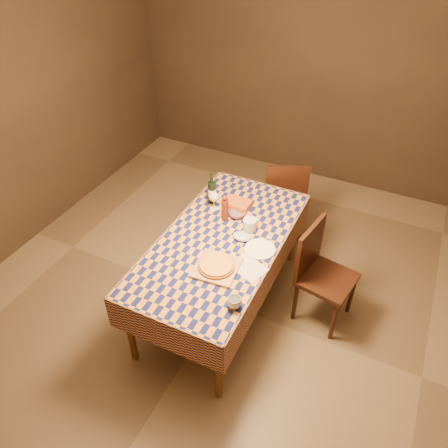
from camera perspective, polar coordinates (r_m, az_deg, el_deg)
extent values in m
plane|color=brown|center=(4.09, -0.31, -10.23)|extent=(5.00, 5.00, 0.00)
cube|color=#34271D|center=(5.33, 12.22, 19.07)|extent=(4.50, 0.10, 2.70)
cylinder|color=brown|center=(3.51, -12.25, -13.22)|extent=(0.06, 0.06, 0.75)
cylinder|color=brown|center=(3.24, -0.75, -18.16)|extent=(0.06, 0.06, 0.75)
cylinder|color=brown|center=(4.50, -0.04, 1.78)|extent=(0.06, 0.06, 0.75)
cylinder|color=brown|center=(4.30, 9.13, -0.91)|extent=(0.06, 0.06, 0.75)
cube|color=brown|center=(3.56, -0.35, -2.45)|extent=(0.90, 1.80, 0.03)
cube|color=brown|center=(3.55, -0.35, -2.21)|extent=(0.92, 1.82, 0.02)
cube|color=brown|center=(3.12, -7.97, -14.19)|extent=(0.94, 0.01, 0.30)
cube|color=brown|center=(4.30, 5.03, 3.65)|extent=(0.94, 0.01, 0.30)
cube|color=brown|center=(3.82, -6.62, -1.77)|extent=(0.01, 1.84, 0.30)
cube|color=brown|center=(3.52, 6.51, -6.08)|extent=(0.01, 1.84, 0.30)
cube|color=#B17F53|center=(3.30, -1.00, -5.71)|extent=(0.35, 0.35, 0.02)
cylinder|color=#8F4917|center=(3.29, -1.00, -5.49)|extent=(0.28, 0.28, 0.02)
cylinder|color=orange|center=(3.28, -1.01, -5.31)|extent=(0.25, 0.25, 0.01)
cylinder|color=#4E1C12|center=(3.69, 0.12, 1.85)|extent=(0.07, 0.07, 0.20)
sphere|color=#4E1C12|center=(3.61, 0.12, 3.42)|extent=(0.05, 0.05, 0.05)
imported|color=#674A56|center=(3.77, 1.72, 1.31)|extent=(0.18, 0.18, 0.05)
cylinder|color=silver|center=(3.87, -1.30, 2.05)|extent=(0.07, 0.07, 0.01)
cylinder|color=silver|center=(3.84, -1.31, 2.56)|extent=(0.01, 0.01, 0.08)
sphere|color=silver|center=(3.80, -1.33, 3.56)|extent=(0.09, 0.09, 0.09)
ellipsoid|color=#3D0711|center=(3.80, -1.33, 3.44)|extent=(0.06, 0.06, 0.03)
cylinder|color=black|center=(3.89, -1.58, 4.15)|extent=(0.09, 0.09, 0.21)
cylinder|color=black|center=(3.81, -1.62, 5.96)|extent=(0.03, 0.03, 0.09)
cylinder|color=beige|center=(3.89, -1.58, 4.15)|extent=(0.10, 0.10, 0.08)
cylinder|color=silver|center=(3.63, 3.39, -0.02)|extent=(0.13, 0.13, 0.10)
cube|color=#B55017|center=(3.88, 1.80, 2.61)|extent=(0.23, 0.17, 0.06)
cylinder|color=white|center=(3.46, 4.72, -3.30)|extent=(0.29, 0.29, 0.01)
imported|color=silver|center=(3.03, 1.37, -10.19)|extent=(0.13, 0.13, 0.08)
cube|color=silver|center=(3.32, 3.13, -5.67)|extent=(0.31, 0.28, 0.00)
ellipsoid|color=#A5BAD4|center=(3.55, 2.36, -1.63)|extent=(0.18, 0.16, 0.04)
cube|color=black|center=(4.63, 7.74, 3.71)|extent=(0.55, 0.55, 0.04)
cube|color=black|center=(4.32, 8.18, 4.87)|extent=(0.40, 0.20, 0.46)
cylinder|color=black|center=(4.93, 9.47, 2.61)|extent=(0.04, 0.04, 0.43)
cylinder|color=black|center=(4.90, 5.29, 2.76)|extent=(0.04, 0.04, 0.43)
cylinder|color=black|center=(4.65, 9.84, -0.02)|extent=(0.04, 0.04, 0.43)
cylinder|color=black|center=(4.61, 5.40, 0.11)|extent=(0.04, 0.04, 0.43)
cube|color=black|center=(3.77, 13.36, -7.06)|extent=(0.49, 0.49, 0.04)
cube|color=black|center=(3.65, 11.13, -3.07)|extent=(0.11, 0.42, 0.46)
cylinder|color=black|center=(3.79, 14.13, -12.25)|extent=(0.04, 0.04, 0.43)
cylinder|color=black|center=(4.02, 16.29, -8.87)|extent=(0.04, 0.04, 0.43)
cylinder|color=black|center=(3.86, 9.27, -10.00)|extent=(0.04, 0.04, 0.43)
cylinder|color=black|center=(4.09, 11.70, -6.83)|extent=(0.04, 0.04, 0.43)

